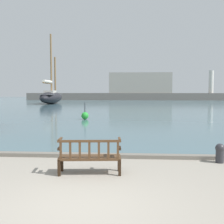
{
  "coord_description": "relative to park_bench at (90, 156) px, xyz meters",
  "views": [
    {
      "loc": [
        1.0,
        -5.03,
        2.16
      ],
      "look_at": [
        -0.03,
        10.0,
        1.0
      ],
      "focal_mm": 45.0,
      "sensor_mm": 36.0,
      "label": 1
    }
  ],
  "objects": [
    {
      "name": "ground_plane",
      "position": [
        0.06,
        -2.05,
        -0.47
      ],
      "size": [
        160.0,
        160.0,
        0.0
      ],
      "primitive_type": "plane",
      "color": "gray"
    },
    {
      "name": "harbor_water",
      "position": [
        0.06,
        41.95,
        -0.43
      ],
      "size": [
        100.0,
        80.0,
        0.08
      ],
      "primitive_type": "cube",
      "color": "#476670",
      "rests_on": "ground"
    },
    {
      "name": "quay_edge_kerb",
      "position": [
        0.06,
        1.8,
        -0.41
      ],
      "size": [
        40.0,
        0.3,
        0.12
      ],
      "primitive_type": "cube",
      "color": "slate",
      "rests_on": "ground"
    },
    {
      "name": "park_bench",
      "position": [
        0.0,
        0.0,
        0.0
      ],
      "size": [
        1.64,
        0.66,
        0.92
      ],
      "color": "black",
      "rests_on": "ground"
    },
    {
      "name": "sailboat_mid_starboard",
      "position": [
        -11.7,
        36.95,
        0.74
      ],
      "size": [
        3.03,
        9.55,
        10.99
      ],
      "color": "black",
      "rests_on": "harbor_water"
    },
    {
      "name": "mooring_bollard",
      "position": [
        3.72,
        1.38,
        -0.15
      ],
      "size": [
        0.28,
        0.28,
        0.58
      ],
      "color": "#2D2D33",
      "rests_on": "ground"
    },
    {
      "name": "channel_buoy",
      "position": [
        -2.27,
        12.89,
        -0.12
      ],
      "size": [
        0.52,
        0.52,
        1.22
      ],
      "color": "green",
      "rests_on": "harbor_water"
    },
    {
      "name": "far_breakwater",
      "position": [
        1.54,
        53.99,
        1.6
      ],
      "size": [
        43.75,
        2.4,
        6.36
      ],
      "color": "#66605B",
      "rests_on": "ground"
    }
  ]
}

